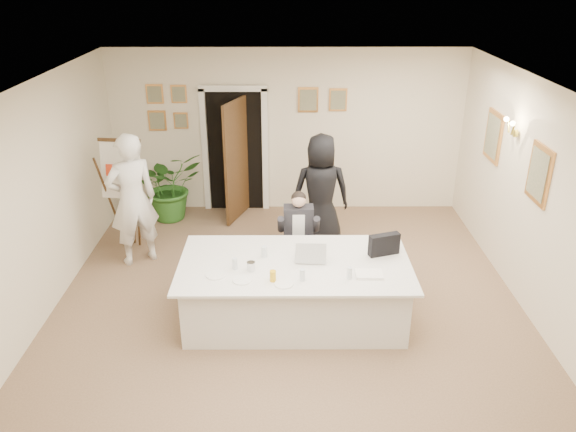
{
  "coord_description": "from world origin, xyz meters",
  "views": [
    {
      "loc": [
        -0.03,
        -5.85,
        4.03
      ],
      "look_at": [
        -0.0,
        0.6,
        1.12
      ],
      "focal_mm": 35.0,
      "sensor_mm": 36.0,
      "label": 1
    }
  ],
  "objects_px": {
    "standing_woman": "(321,192)",
    "conference_table": "(295,290)",
    "standing_man": "(133,200)",
    "paper_stack": "(369,274)",
    "steel_jug": "(251,266)",
    "oj_glass": "(273,276)",
    "laptop_bag": "(384,244)",
    "flip_chart": "(127,199)",
    "laptop": "(310,248)",
    "seated_man": "(298,236)",
    "potted_palm": "(170,186)"
  },
  "relations": [
    {
      "from": "standing_man",
      "to": "laptop",
      "type": "height_order",
      "value": "standing_man"
    },
    {
      "from": "standing_woman",
      "to": "conference_table",
      "type": "bearing_deg",
      "value": 75.13
    },
    {
      "from": "flip_chart",
      "to": "potted_palm",
      "type": "relative_size",
      "value": 1.45
    },
    {
      "from": "oj_glass",
      "to": "conference_table",
      "type": "bearing_deg",
      "value": 59.28
    },
    {
      "from": "seated_man",
      "to": "steel_jug",
      "type": "bearing_deg",
      "value": -112.63
    },
    {
      "from": "paper_stack",
      "to": "seated_man",
      "type": "bearing_deg",
      "value": 120.84
    },
    {
      "from": "potted_palm",
      "to": "paper_stack",
      "type": "distance_m",
      "value": 4.44
    },
    {
      "from": "laptop",
      "to": "steel_jug",
      "type": "xyz_separation_m",
      "value": [
        -0.7,
        -0.29,
        -0.08
      ]
    },
    {
      "from": "laptop_bag",
      "to": "steel_jug",
      "type": "distance_m",
      "value": 1.65
    },
    {
      "from": "potted_palm",
      "to": "seated_man",
      "type": "bearing_deg",
      "value": -43.43
    },
    {
      "from": "steel_jug",
      "to": "laptop_bag",
      "type": "bearing_deg",
      "value": 13.75
    },
    {
      "from": "potted_palm",
      "to": "paper_stack",
      "type": "height_order",
      "value": "potted_palm"
    },
    {
      "from": "conference_table",
      "to": "oj_glass",
      "type": "xyz_separation_m",
      "value": [
        -0.25,
        -0.42,
        0.45
      ]
    },
    {
      "from": "standing_man",
      "to": "steel_jug",
      "type": "height_order",
      "value": "standing_man"
    },
    {
      "from": "seated_man",
      "to": "oj_glass",
      "type": "xyz_separation_m",
      "value": [
        -0.32,
        -1.42,
        0.2
      ]
    },
    {
      "from": "laptop",
      "to": "laptop_bag",
      "type": "height_order",
      "value": "laptop"
    },
    {
      "from": "laptop_bag",
      "to": "steel_jug",
      "type": "height_order",
      "value": "laptop_bag"
    },
    {
      "from": "paper_stack",
      "to": "potted_palm",
      "type": "bearing_deg",
      "value": 131.24
    },
    {
      "from": "flip_chart",
      "to": "laptop",
      "type": "relative_size",
      "value": 4.53
    },
    {
      "from": "standing_woman",
      "to": "potted_palm",
      "type": "xyz_separation_m",
      "value": [
        -2.5,
        1.04,
        -0.3
      ]
    },
    {
      "from": "laptop_bag",
      "to": "steel_jug",
      "type": "bearing_deg",
      "value": 175.2
    },
    {
      "from": "standing_woman",
      "to": "potted_palm",
      "type": "distance_m",
      "value": 2.73
    },
    {
      "from": "standing_man",
      "to": "oj_glass",
      "type": "bearing_deg",
      "value": 105.66
    },
    {
      "from": "conference_table",
      "to": "standing_woman",
      "type": "height_order",
      "value": "standing_woman"
    },
    {
      "from": "conference_table",
      "to": "potted_palm",
      "type": "bearing_deg",
      "value": 124.43
    },
    {
      "from": "potted_palm",
      "to": "standing_man",
      "type": "bearing_deg",
      "value": -97.34
    },
    {
      "from": "standing_man",
      "to": "steel_jug",
      "type": "distance_m",
      "value": 2.43
    },
    {
      "from": "standing_woman",
      "to": "flip_chart",
      "type": "bearing_deg",
      "value": -2.01
    },
    {
      "from": "seated_man",
      "to": "laptop",
      "type": "distance_m",
      "value": 0.95
    },
    {
      "from": "oj_glass",
      "to": "steel_jug",
      "type": "xyz_separation_m",
      "value": [
        -0.26,
        0.24,
        -0.01
      ]
    },
    {
      "from": "conference_table",
      "to": "paper_stack",
      "type": "relative_size",
      "value": 8.94
    },
    {
      "from": "potted_palm",
      "to": "flip_chart",
      "type": "bearing_deg",
      "value": -111.02
    },
    {
      "from": "potted_palm",
      "to": "oj_glass",
      "type": "relative_size",
      "value": 9.02
    },
    {
      "from": "standing_man",
      "to": "laptop",
      "type": "distance_m",
      "value": 2.82
    },
    {
      "from": "potted_palm",
      "to": "laptop",
      "type": "distance_m",
      "value": 3.72
    },
    {
      "from": "conference_table",
      "to": "laptop",
      "type": "distance_m",
      "value": 0.56
    },
    {
      "from": "paper_stack",
      "to": "steel_jug",
      "type": "xyz_separation_m",
      "value": [
        -1.36,
        0.12,
        0.04
      ]
    },
    {
      "from": "standing_man",
      "to": "paper_stack",
      "type": "bearing_deg",
      "value": 119.15
    },
    {
      "from": "seated_man",
      "to": "laptop_bag",
      "type": "distance_m",
      "value": 1.32
    },
    {
      "from": "flip_chart",
      "to": "laptop_bag",
      "type": "distance_m",
      "value": 3.98
    },
    {
      "from": "steel_jug",
      "to": "standing_woman",
      "type": "bearing_deg",
      "value": 66.71
    },
    {
      "from": "potted_palm",
      "to": "steel_jug",
      "type": "xyz_separation_m",
      "value": [
        1.57,
        -3.21,
        0.24
      ]
    },
    {
      "from": "seated_man",
      "to": "oj_glass",
      "type": "relative_size",
      "value": 9.86
    },
    {
      "from": "standing_man",
      "to": "oj_glass",
      "type": "xyz_separation_m",
      "value": [
        2.02,
        -1.9,
        -0.13
      ]
    },
    {
      "from": "conference_table",
      "to": "standing_man",
      "type": "height_order",
      "value": "standing_man"
    },
    {
      "from": "laptop_bag",
      "to": "paper_stack",
      "type": "height_order",
      "value": "laptop_bag"
    },
    {
      "from": "laptop",
      "to": "seated_man",
      "type": "bearing_deg",
      "value": 100.32
    },
    {
      "from": "conference_table",
      "to": "oj_glass",
      "type": "distance_m",
      "value": 0.67
    },
    {
      "from": "potted_palm",
      "to": "laptop",
      "type": "height_order",
      "value": "potted_palm"
    },
    {
      "from": "standing_man",
      "to": "potted_palm",
      "type": "distance_m",
      "value": 1.61
    }
  ]
}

